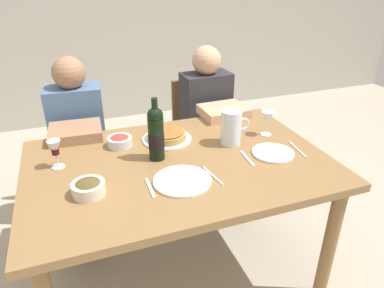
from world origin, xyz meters
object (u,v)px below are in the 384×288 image
Objects in this scene: water_pitcher at (231,129)px; diner_left at (80,146)px; wine_bottle at (156,134)px; diner_right at (212,126)px; olive_bowl at (88,187)px; chair_left at (81,147)px; baked_tart at (167,135)px; wine_glass_right_diner at (55,149)px; dining_table at (179,176)px; dinner_plate_right_setting at (182,181)px; wine_glass_left_diner at (267,119)px; salad_bowl at (120,141)px; chair_right at (199,129)px; dinner_plate_left_setting at (273,153)px.

water_pitcher is 0.17× the size of diner_left.
diner_right reaches higher than wine_bottle.
chair_left is at bearing 89.62° from olive_bowl.
water_pitcher reaches higher than baked_tart.
wine_glass_right_diner is 0.56m from diner_left.
dining_table is 1.29× the size of diner_left.
water_pitcher is at bearing -3.52° from wine_glass_right_diner.
baked_tart is (-0.32, 0.16, -0.06)m from water_pitcher.
dinner_plate_right_setting is at bearing -32.23° from wine_glass_right_diner.
wine_glass_left_diner is at bearing 12.01° from dining_table.
water_pitcher is 0.61m from salad_bowl.
baked_tart is 0.58m from wine_glass_left_diner.
water_pitcher reaches higher than chair_left.
olive_bowl is (-0.78, -0.23, -0.05)m from water_pitcher.
water_pitcher is 1.36× the size of olive_bowl.
baked_tart is 0.24× the size of diner_right.
water_pitcher is 0.73× the size of dinner_plate_right_setting.
wine_bottle is at bearing -119.68° from baked_tart.
wine_glass_right_diner is 0.17× the size of chair_right.
salad_bowl is 0.97m from chair_right.
diner_right is at bearing 27.68° from salad_bowl.
wine_glass_left_diner reaches higher than dinner_plate_right_setting.
baked_tart is at bearing 130.07° from chair_left.
dining_table is at bearing 168.33° from dinner_plate_left_setting.
salad_bowl is at bearing 38.81° from chair_right.
dinner_plate_right_setting is at bearing -6.51° from olive_bowl.
salad_bowl is (-0.25, 0.27, 0.12)m from dining_table.
dinner_plate_left_setting is at bearing 90.08° from diner_right.
wine_glass_right_diner reaches higher than dinner_plate_left_setting.
wine_glass_right_diner is at bearing 165.96° from dining_table.
olive_bowl is at bearing 93.16° from chair_left.
wine_glass_right_diner is 0.12× the size of diner_left.
chair_right is (0.45, 0.87, -0.17)m from dining_table.
dining_table is 5.62× the size of dinner_plate_right_setting.
chair_right is at bearing 92.16° from dinner_plate_left_setting.
salad_bowl is 0.35m from wine_glass_right_diner.
water_pitcher is 1.36× the size of wine_glass_left_diner.
salad_bowl is 0.61× the size of dinner_plate_left_setting.
dinner_plate_right_setting is at bearing -143.49° from water_pitcher.
wine_glass_left_diner is (0.24, 0.03, 0.02)m from water_pitcher.
wine_bottle is 0.28× the size of diner_left.
diner_left is 1.00× the size of diner_right.
diner_left reaches higher than baked_tart.
diner_left reaches higher than dinner_plate_left_setting.
dinner_plate_right_setting is 0.98m from diner_right.
wine_bottle is 1.05m from chair_right.
salad_bowl is 0.15× the size of chair_right.
olive_bowl reaches higher than dinner_plate_right_setting.
dinner_plate_left_setting is (0.48, -0.10, 0.10)m from dining_table.
salad_bowl is at bearing 114.21° from dinner_plate_right_setting.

